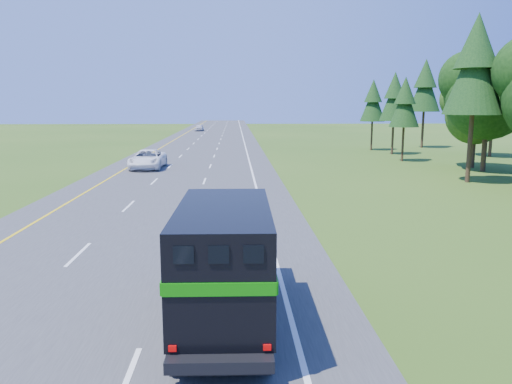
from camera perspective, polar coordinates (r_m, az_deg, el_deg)
road at (r=48.76m, az=-7.23°, el=3.35°), size 15.00×260.00×0.04m
lane_markings at (r=48.76m, az=-7.23°, el=3.38°), size 11.15×260.00×0.01m
horse_truck at (r=12.82m, az=-3.56°, el=-7.56°), size 2.36×7.13×3.14m
white_suv at (r=44.81m, az=-12.26°, el=3.69°), size 2.76×5.88×1.63m
far_car at (r=107.21m, az=-6.49°, el=7.31°), size 1.88×4.14×1.38m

